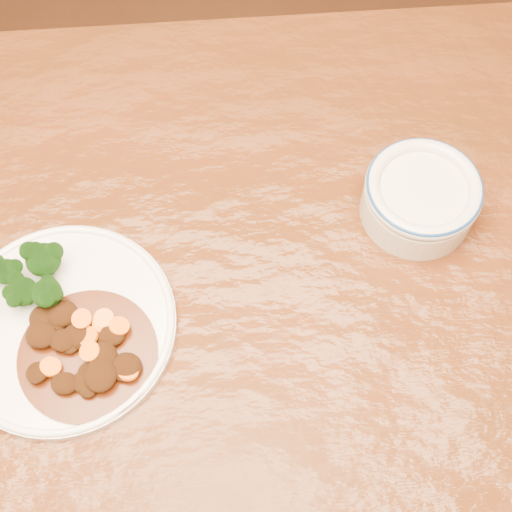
{
  "coord_description": "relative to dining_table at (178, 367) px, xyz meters",
  "views": [
    {
      "loc": [
        0.1,
        -0.25,
        1.45
      ],
      "look_at": [
        0.08,
        0.09,
        0.77
      ],
      "focal_mm": 50.0,
      "sensor_mm": 36.0,
      "label": 1
    }
  ],
  "objects": [
    {
      "name": "broccoli_florets",
      "position": [
        -0.15,
        0.05,
        0.11
      ],
      "size": [
        0.1,
        0.08,
        0.04
      ],
      "color": "#6C914B",
      "rests_on": "dinner_plate"
    },
    {
      "name": "mince_stew",
      "position": [
        -0.09,
        -0.02,
        0.1
      ],
      "size": [
        0.14,
        0.14,
        0.02
      ],
      "color": "#471907",
      "rests_on": "dinner_plate"
    },
    {
      "name": "dinner_plate",
      "position": [
        -0.11,
        0.01,
        0.09
      ],
      "size": [
        0.24,
        0.24,
        0.01
      ],
      "rotation": [
        0.0,
        0.0,
        0.26
      ],
      "color": "white",
      "rests_on": "dining_table"
    },
    {
      "name": "dip_bowl",
      "position": [
        0.26,
        0.17,
        0.11
      ],
      "size": [
        0.13,
        0.13,
        0.06
      ],
      "rotation": [
        0.0,
        0.0,
        -0.34
      ],
      "color": "beige",
      "rests_on": "dining_table"
    },
    {
      "name": "ground",
      "position": [
        -0.0,
        0.0,
        -0.67
      ],
      "size": [
        4.0,
        4.0,
        0.0
      ],
      "primitive_type": "plane",
      "color": "#401E10",
      "rests_on": "ground"
    },
    {
      "name": "dining_table",
      "position": [
        0.0,
        0.0,
        0.0
      ],
      "size": [
        1.6,
        1.07,
        0.75
      ],
      "rotation": [
        0.0,
        0.0,
        0.12
      ],
      "color": "#52230E",
      "rests_on": "ground"
    }
  ]
}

